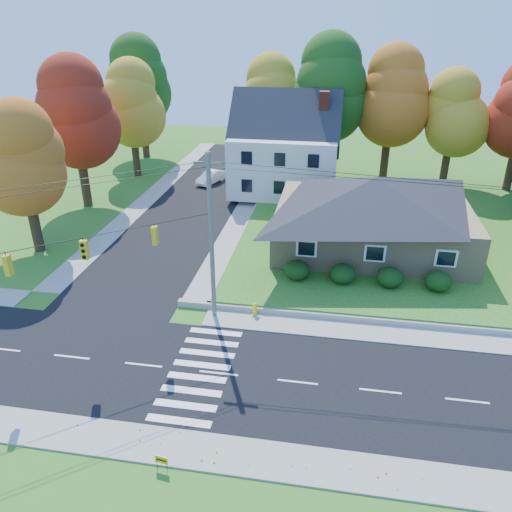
{
  "coord_description": "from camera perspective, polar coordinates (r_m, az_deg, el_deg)",
  "views": [
    {
      "loc": [
        5.21,
        -19.48,
        16.39
      ],
      "look_at": [
        0.56,
        8.0,
        2.83
      ],
      "focal_mm": 35.0,
      "sensor_mm": 36.0,
      "label": 1
    }
  ],
  "objects": [
    {
      "name": "fire_hydrant",
      "position": [
        30.08,
        -0.14,
        -6.13
      ],
      "size": [
        0.5,
        0.39,
        0.88
      ],
      "color": "yellow",
      "rests_on": "ground"
    },
    {
      "name": "road_main",
      "position": [
        25.98,
        -4.28,
        -13.23
      ],
      "size": [
        90.0,
        8.0,
        0.02
      ],
      "primitive_type": "cube",
      "color": "black",
      "rests_on": "ground"
    },
    {
      "name": "white_car",
      "position": [
        54.17,
        -5.18,
        8.97
      ],
      "size": [
        2.59,
        4.18,
        1.3
      ],
      "primitive_type": "imported",
      "rotation": [
        0.0,
        0.0,
        -0.33
      ],
      "color": "white",
      "rests_on": "road_cross"
    },
    {
      "name": "road_cross",
      "position": [
        50.11,
        -6.27,
        6.71
      ],
      "size": [
        8.0,
        44.0,
        0.02
      ],
      "primitive_type": "cube",
      "color": "black",
      "rests_on": "ground"
    },
    {
      "name": "yard_sign",
      "position": [
        21.64,
        -10.77,
        -21.94
      ],
      "size": [
        0.56,
        0.11,
        0.7
      ],
      "color": "black",
      "rests_on": "ground"
    },
    {
      "name": "ground",
      "position": [
        25.99,
        -4.28,
        -13.25
      ],
      "size": [
        120.0,
        120.0,
        0.0
      ],
      "primitive_type": "plane",
      "color": "#3D7923"
    },
    {
      "name": "lawn",
      "position": [
        44.27,
        19.06,
        3.08
      ],
      "size": [
        30.0,
        30.0,
        0.5
      ],
      "primitive_type": "cube",
      "color": "#3D7923",
      "rests_on": "ground"
    },
    {
      "name": "sidewalk_south",
      "position": [
        22.46,
        -7.46,
        -21.08
      ],
      "size": [
        90.0,
        2.0,
        0.08
      ],
      "primitive_type": "cube",
      "color": "#9C9A90",
      "rests_on": "ground"
    },
    {
      "name": "tree_lot_0",
      "position": [
        54.57,
        1.99,
        17.41
      ],
      "size": [
        6.72,
        6.72,
        12.51
      ],
      "color": "#3F2A19",
      "rests_on": "lawn"
    },
    {
      "name": "colonial_house",
      "position": [
        49.2,
        3.36,
        12.01
      ],
      "size": [
        10.4,
        8.4,
        9.6
      ],
      "color": "silver",
      "rests_on": "lawn"
    },
    {
      "name": "sidewalk_north",
      "position": [
        29.9,
        -2.03,
        -7.23
      ],
      "size": [
        90.0,
        2.0,
        0.08
      ],
      "primitive_type": "cube",
      "color": "#9C9A90",
      "rests_on": "ground"
    },
    {
      "name": "tree_west_3",
      "position": [
        64.63,
        -13.18,
        18.85
      ],
      "size": [
        7.84,
        7.84,
        14.6
      ],
      "color": "#3F2A19",
      "rests_on": "ground"
    },
    {
      "name": "tree_west_2",
      "position": [
        56.72,
        -14.17,
        16.5
      ],
      "size": [
        6.72,
        6.72,
        12.51
      ],
      "color": "#3F2A19",
      "rests_on": "ground"
    },
    {
      "name": "tree_lot_2",
      "position": [
        54.21,
        15.28,
        17.21
      ],
      "size": [
        7.28,
        7.28,
        13.56
      ],
      "color": "#3F2A19",
      "rests_on": "lawn"
    },
    {
      "name": "traffic_infrastructure",
      "position": [
        24.28,
        -4.28,
        -1.73
      ],
      "size": [
        38.1,
        10.66,
        10.0
      ],
      "color": "#666059",
      "rests_on": "ground"
    },
    {
      "name": "hedge_row",
      "position": [
        33.1,
        12.47,
        -2.17
      ],
      "size": [
        10.7,
        1.7,
        1.27
      ],
      "color": "#163A10",
      "rests_on": "lawn"
    },
    {
      "name": "tree_lot_3",
      "position": [
        54.29,
        21.7,
        14.94
      ],
      "size": [
        6.16,
        6.16,
        11.47
      ],
      "color": "#3F2A19",
      "rests_on": "lawn"
    },
    {
      "name": "tree_west_1",
      "position": [
        48.19,
        -20.06,
        14.98
      ],
      "size": [
        7.28,
        7.28,
        13.56
      ],
      "color": "#3F2A19",
      "rests_on": "ground"
    },
    {
      "name": "tree_lot_1",
      "position": [
        52.93,
        8.65,
        18.31
      ],
      "size": [
        7.84,
        7.84,
        14.6
      ],
      "color": "#3F2A19",
      "rests_on": "lawn"
    },
    {
      "name": "ranch_house",
      "position": [
        37.94,
        13.26,
        4.99
      ],
      "size": [
        14.6,
        10.6,
        5.4
      ],
      "color": "tan",
      "rests_on": "lawn"
    },
    {
      "name": "tree_west_0",
      "position": [
        39.62,
        -25.26,
        10.02
      ],
      "size": [
        6.16,
        6.16,
        11.47
      ],
      "color": "#3F2A19",
      "rests_on": "ground"
    }
  ]
}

